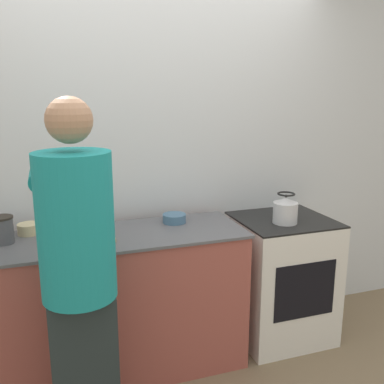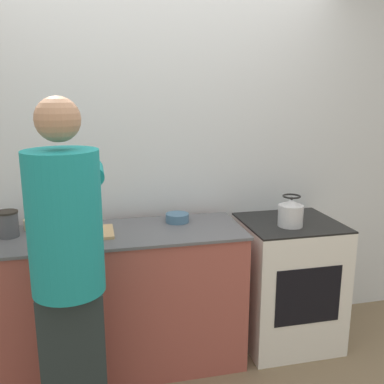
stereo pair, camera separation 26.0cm
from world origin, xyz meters
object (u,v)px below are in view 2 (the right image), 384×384
person (68,265)px  cutting_board (81,233)px  canister_jar (8,224)px  knife (71,233)px  bowl_prep (35,224)px  kettle (291,213)px  oven (287,282)px

person → cutting_board: 0.55m
cutting_board → canister_jar: canister_jar is taller
canister_jar → cutting_board: bearing=-8.9°
person → knife: 0.53m
canister_jar → knife: bearing=-13.2°
cutting_board → canister_jar: (-0.42, 0.07, 0.07)m
bowl_prep → canister_jar: bearing=-137.5°
cutting_board → bowl_prep: bowl_prep is taller
kettle → oven: bearing=61.6°
kettle → bowl_prep: kettle is taller
knife → canister_jar: size_ratio=1.24×
knife → cutting_board: bearing=40.3°
bowl_prep → cutting_board: bearing=-33.4°
kettle → bowl_prep: bearing=171.4°
oven → kettle: bearing=-118.4°
knife → kettle: kettle is taller
knife → canister_jar: 0.38m
knife → canister_jar: bearing=-171.1°
cutting_board → kettle: bearing=-2.4°
cutting_board → knife: bearing=-161.8°
person → knife: (-0.01, 0.52, -0.01)m
knife → kettle: bearing=20.6°
cutting_board → oven: bearing=1.1°
knife → oven: bearing=24.0°
oven → person: (-1.44, -0.57, 0.50)m
knife → bowl_prep: (-0.23, 0.21, 0.01)m
person → kettle: bearing=19.3°
knife → bowl_prep: size_ratio=1.47×
person → cutting_board: bearing=84.8°
bowl_prep → canister_jar: (-0.13, -0.12, 0.05)m
knife → kettle: size_ratio=0.94×
oven → kettle: kettle is taller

